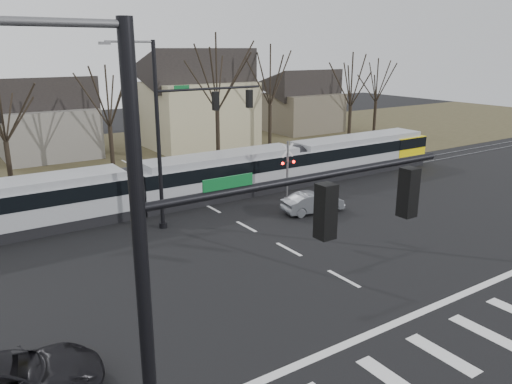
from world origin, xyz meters
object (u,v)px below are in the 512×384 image
sedan (313,203)px  rail_crossing_signal (287,173)px  tram (221,174)px  suv (6,383)px

sedan → rail_crossing_signal: 3.18m
tram → rail_crossing_signal: rail_crossing_signal is taller
sedan → rail_crossing_signal: rail_crossing_signal is taller
suv → rail_crossing_signal: rail_crossing_signal is taller
suv → rail_crossing_signal: size_ratio=1.41×
suv → rail_crossing_signal: bearing=-49.0°
tram → sedan: (2.99, -6.13, -0.97)m
tram → suv: size_ratio=6.90×
tram → sedan: 6.88m
sedan → tram: bearing=35.0°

